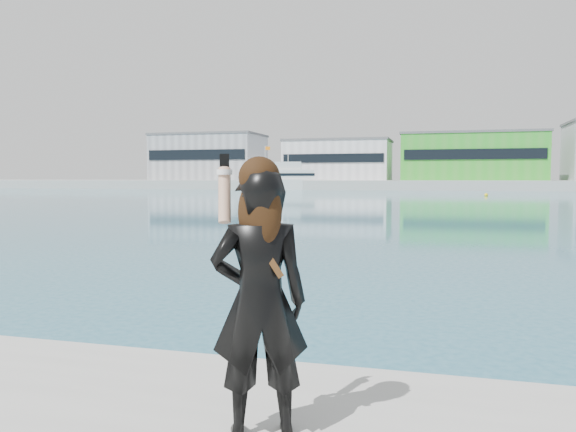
# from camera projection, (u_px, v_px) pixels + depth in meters

# --- Properties ---
(far_quay) EXTENTS (320.00, 40.00, 2.00)m
(far_quay) POSITION_uv_depth(u_px,v_px,m) (434.00, 185.00, 129.34)
(far_quay) COLOR #9E9E99
(far_quay) RESTS_ON ground
(warehouse_grey_left) EXTENTS (26.52, 16.36, 11.50)m
(warehouse_grey_left) POSITION_uv_depth(u_px,v_px,m) (209.00, 157.00, 141.37)
(warehouse_grey_left) COLOR gray
(warehouse_grey_left) RESTS_ON far_quay
(warehouse_white) EXTENTS (24.48, 15.35, 9.50)m
(warehouse_white) POSITION_uv_depth(u_px,v_px,m) (338.00, 160.00, 132.78)
(warehouse_white) COLOR silver
(warehouse_white) RESTS_ON far_quay
(warehouse_green) EXTENTS (30.60, 16.36, 10.50)m
(warehouse_green) POSITION_uv_depth(u_px,v_px,m) (471.00, 157.00, 124.88)
(warehouse_green) COLOR green
(warehouse_green) RESTS_ON far_quay
(flagpole_left) EXTENTS (1.28, 0.16, 8.00)m
(flagpole_left) POSITION_uv_depth(u_px,v_px,m) (266.00, 161.00, 130.25)
(flagpole_left) COLOR silver
(flagpole_left) RESTS_ON far_quay
(flagpole_right) EXTENTS (1.28, 0.16, 8.00)m
(flagpole_right) POSITION_uv_depth(u_px,v_px,m) (546.00, 158.00, 114.51)
(flagpole_right) COLOR silver
(flagpole_right) RESTS_ON far_quay
(motor_yacht) EXTENTS (17.29, 8.24, 7.78)m
(motor_yacht) POSITION_uv_depth(u_px,v_px,m) (295.00, 180.00, 119.30)
(motor_yacht) COLOR silver
(motor_yacht) RESTS_ON ground
(buoy_near) EXTENTS (0.50, 0.50, 0.50)m
(buoy_near) POSITION_uv_depth(u_px,v_px,m) (486.00, 196.00, 77.64)
(buoy_near) COLOR yellow
(buoy_near) RESTS_ON ground
(buoy_far) EXTENTS (0.50, 0.50, 0.50)m
(buoy_far) POSITION_uv_depth(u_px,v_px,m) (221.00, 193.00, 91.04)
(buoy_far) COLOR yellow
(buoy_far) RESTS_ON ground
(woman) EXTENTS (0.74, 0.61, 1.83)m
(woman) POSITION_uv_depth(u_px,v_px,m) (259.00, 294.00, 3.61)
(woman) COLOR black
(woman) RESTS_ON near_quay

